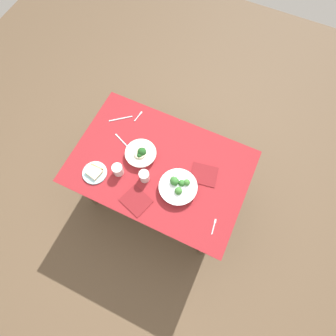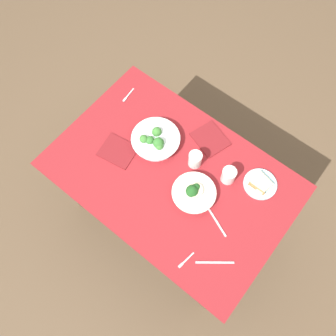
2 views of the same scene
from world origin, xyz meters
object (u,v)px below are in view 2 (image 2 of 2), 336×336
object	(u,v)px
broccoli_bowl_near	(194,193)
water_glass_side	(195,159)
water_glass_center	(229,175)
fork_by_far_bowl	(185,261)
napkin_folded_lower	(210,139)
napkin_folded_upper	(118,151)
bread_side_plate	(260,184)
broccoli_bowl_far	(156,140)
table_knife_left	(215,263)
fork_by_near_bowl	(128,95)
table_knife_right	(216,222)

from	to	relation	value
broccoli_bowl_near	water_glass_side	size ratio (longest dim) A/B	2.48
water_glass_center	water_glass_side	xyz separation A→B (m)	(-0.20, -0.04, 0.00)
broccoli_bowl_near	fork_by_far_bowl	xyz separation A→B (m)	(0.18, -0.30, -0.03)
water_glass_side	napkin_folded_lower	size ratio (longest dim) A/B	0.50
napkin_folded_upper	napkin_folded_lower	bearing A→B (deg)	46.95
water_glass_side	napkin_folded_lower	xyz separation A→B (m)	(-0.02, 0.18, -0.04)
water_glass_side	napkin_folded_lower	world-z (taller)	water_glass_side
water_glass_side	fork_by_far_bowl	xyz separation A→B (m)	(0.29, -0.46, -0.05)
bread_side_plate	fork_by_far_bowl	bearing A→B (deg)	-96.66
broccoli_bowl_far	broccoli_bowl_near	bearing A→B (deg)	-18.47
broccoli_bowl_far	water_glass_side	size ratio (longest dim) A/B	2.92
bread_side_plate	water_glass_center	world-z (taller)	water_glass_center
water_glass_center	water_glass_side	distance (m)	0.20
table_knife_left	napkin_folded_upper	world-z (taller)	napkin_folded_upper
water_glass_center	fork_by_far_bowl	xyz separation A→B (m)	(0.09, -0.49, -0.04)
napkin_folded_lower	fork_by_far_bowl	bearing A→B (deg)	-64.09
bread_side_plate	fork_by_near_bowl	distance (m)	0.94
bread_side_plate	table_knife_right	world-z (taller)	bread_side_plate
fork_by_far_bowl	bread_side_plate	bearing A→B (deg)	-178.35
broccoli_bowl_near	table_knife_right	bearing A→B (deg)	-12.98
water_glass_center	table_knife_left	world-z (taller)	water_glass_center
broccoli_bowl_near	table_knife_right	size ratio (longest dim) A/B	1.29
water_glass_side	fork_by_near_bowl	distance (m)	0.60
bread_side_plate	table_knife_right	distance (m)	0.32
broccoli_bowl_near	water_glass_center	bearing A→B (deg)	65.33
water_glass_side	table_knife_left	bearing A→B (deg)	-42.56
bread_side_plate	fork_by_near_bowl	size ratio (longest dim) A/B	1.64
fork_by_far_bowl	fork_by_near_bowl	xyz separation A→B (m)	(-0.88, 0.57, 0.00)
broccoli_bowl_far	napkin_folded_upper	distance (m)	0.22
table_knife_right	napkin_folded_upper	xyz separation A→B (m)	(-0.67, -0.01, 0.00)
broccoli_bowl_far	table_knife_left	size ratio (longest dim) A/B	1.44
broccoli_bowl_far	fork_by_near_bowl	xyz separation A→B (m)	(-0.34, 0.14, -0.03)
water_glass_center	fork_by_far_bowl	distance (m)	0.51
broccoli_bowl_near	table_knife_right	xyz separation A→B (m)	(0.18, -0.04, -0.03)
fork_by_near_bowl	water_glass_center	bearing A→B (deg)	77.86
broccoli_bowl_far	broccoli_bowl_near	size ratio (longest dim) A/B	1.17
broccoli_bowl_near	napkin_folded_lower	size ratio (longest dim) A/B	1.24
water_glass_center	napkin_folded_upper	bearing A→B (deg)	-156.89
fork_by_far_bowl	broccoli_bowl_near	bearing A→B (deg)	-140.99
water_glass_side	fork_by_far_bowl	world-z (taller)	water_glass_side
fork_by_far_bowl	water_glass_side	bearing A→B (deg)	-139.53
table_knife_left	napkin_folded_lower	size ratio (longest dim) A/B	1.01
napkin_folded_upper	water_glass_center	bearing A→B (deg)	23.11
broccoli_bowl_far	water_glass_side	bearing A→B (deg)	8.03
broccoli_bowl_far	napkin_folded_upper	size ratio (longest dim) A/B	1.43
table_knife_right	fork_by_far_bowl	bearing A→B (deg)	111.78
water_glass_side	table_knife_right	size ratio (longest dim) A/B	0.52
broccoli_bowl_far	fork_by_far_bowl	size ratio (longest dim) A/B	2.63
broccoli_bowl_near	napkin_folded_lower	distance (m)	0.36
water_glass_center	table_knife_right	bearing A→B (deg)	-68.06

